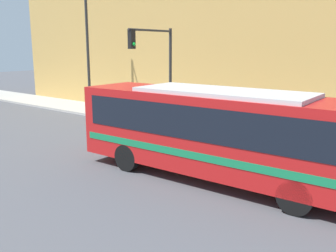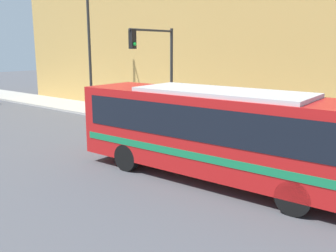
{
  "view_description": "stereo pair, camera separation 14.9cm",
  "coord_description": "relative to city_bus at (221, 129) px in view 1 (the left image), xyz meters",
  "views": [
    {
      "loc": [
        -10.97,
        -3.28,
        4.46
      ],
      "look_at": [
        0.49,
        5.73,
        1.33
      ],
      "focal_mm": 40.0,
      "sensor_mm": 36.0,
      "label": 1
    },
    {
      "loc": [
        -10.87,
        -3.4,
        4.46
      ],
      "look_at": [
        0.49,
        5.73,
        1.33
      ],
      "focal_mm": 40.0,
      "sensor_mm": 36.0,
      "label": 2
    }
  ],
  "objects": [
    {
      "name": "ground_plane",
      "position": [
        0.51,
        -2.74,
        -1.78
      ],
      "size": [
        120.0,
        120.0,
        0.0
      ],
      "primitive_type": "plane",
      "color": "#515156"
    },
    {
      "name": "sidewalk",
      "position": [
        6.68,
        17.26,
        -1.7
      ],
      "size": [
        3.35,
        70.0,
        0.15
      ],
      "color": "#B7B2A8",
      "rests_on": "ground_plane"
    },
    {
      "name": "building_facade",
      "position": [
        11.36,
        11.06,
        3.6
      ],
      "size": [
        6.0,
        25.6,
        10.76
      ],
      "color": "tan",
      "rests_on": "ground_plane"
    },
    {
      "name": "city_bus",
      "position": [
        0.0,
        0.0,
        0.0
      ],
      "size": [
        2.73,
        10.48,
        3.08
      ],
      "rotation": [
        0.0,
        0.0,
        0.03
      ],
      "color": "red",
      "rests_on": "ground_plane"
    },
    {
      "name": "fire_hydrant",
      "position": [
        5.61,
        1.65,
        -1.23
      ],
      "size": [
        0.25,
        0.34,
        0.81
      ],
      "color": "#999999",
      "rests_on": "sidewalk"
    },
    {
      "name": "traffic_light_pole",
      "position": [
        4.63,
        6.57,
        1.96
      ],
      "size": [
        3.28,
        0.35,
        5.21
      ],
      "color": "#2D2D2D",
      "rests_on": "sidewalk"
    },
    {
      "name": "parking_meter",
      "position": [
        5.61,
        6.82,
        -0.68
      ],
      "size": [
        0.14,
        0.14,
        1.42
      ],
      "color": "#2D2D2D",
      "rests_on": "sidewalk"
    },
    {
      "name": "street_lamp",
      "position": [
        5.45,
        13.48,
        3.03
      ],
      "size": [
        3.13,
        0.28,
        7.81
      ],
      "color": "#2D2D2D",
      "rests_on": "sidewalk"
    }
  ]
}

